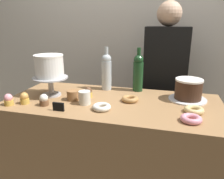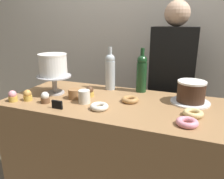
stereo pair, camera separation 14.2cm
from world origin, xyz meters
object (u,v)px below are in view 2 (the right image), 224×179
(cupcake_strawberry, at_px, (13,96))
(donut_pink, at_px, (187,122))
(cupcake_vanilla, at_px, (45,98))
(white_layer_cake, at_px, (53,65))
(wine_bottle_clear, at_px, (110,71))
(chocolate_round_cake, at_px, (191,91))
(cupcake_caramel, at_px, (28,95))
(cookie_stack, at_px, (74,94))
(barista_figure, at_px, (170,94))
(donut_maple, at_px, (130,100))
(cake_stand_pedestal, at_px, (54,81))
(wine_bottle_green, at_px, (142,73))
(donut_glazed, at_px, (193,113))
(coffee_cup_ceramic, at_px, (84,97))
(price_sign_chalkboard, at_px, (57,105))
(cupcake_chocolate, at_px, (90,92))
(donut_sugar, at_px, (99,107))

(cupcake_strawberry, height_order, donut_pink, cupcake_strawberry)
(donut_pink, bearing_deg, cupcake_vanilla, 179.48)
(white_layer_cake, xyz_separation_m, wine_bottle_clear, (0.34, 0.25, -0.07))
(cupcake_strawberry, bearing_deg, chocolate_round_cake, 19.73)
(wine_bottle_clear, height_order, cupcake_caramel, wine_bottle_clear)
(cookie_stack, relative_size, barista_figure, 0.05)
(donut_maple, bearing_deg, cake_stand_pedestal, -177.03)
(wine_bottle_clear, bearing_deg, donut_pink, -36.58)
(cupcake_caramel, bearing_deg, cupcake_vanilla, 1.69)
(wine_bottle_clear, distance_m, cupcake_strawberry, 0.70)
(wine_bottle_green, height_order, barista_figure, barista_figure)
(wine_bottle_clear, relative_size, cookie_stack, 3.87)
(wine_bottle_clear, relative_size, donut_maple, 2.91)
(wine_bottle_green, bearing_deg, donut_glazed, -41.33)
(cupcake_vanilla, xyz_separation_m, donut_pink, (0.87, -0.01, -0.02))
(donut_pink, relative_size, cookie_stack, 1.33)
(coffee_cup_ceramic, relative_size, barista_figure, 0.05)
(cupcake_vanilla, bearing_deg, cookie_stack, 46.28)
(price_sign_chalkboard, xyz_separation_m, coffee_cup_ceramic, (0.11, 0.15, 0.02))
(cake_stand_pedestal, bearing_deg, cupcake_caramel, -113.78)
(cupcake_strawberry, xyz_separation_m, barista_figure, (0.93, 0.83, -0.13))
(white_layer_cake, height_order, coffee_cup_ceramic, white_layer_cake)
(cupcake_chocolate, distance_m, cookie_stack, 0.11)
(wine_bottle_clear, xyz_separation_m, cupcake_caramel, (-0.42, -0.44, -0.11))
(chocolate_round_cake, relative_size, cupcake_chocolate, 2.39)
(cookie_stack, bearing_deg, cupcake_vanilla, -133.72)
(cupcake_strawberry, relative_size, price_sign_chalkboard, 1.06)
(cupcake_vanilla, height_order, barista_figure, barista_figure)
(cupcake_chocolate, distance_m, donut_sugar, 0.25)
(chocolate_round_cake, bearing_deg, donut_glazed, -83.70)
(chocolate_round_cake, bearing_deg, cupcake_chocolate, -169.71)
(chocolate_round_cake, xyz_separation_m, coffee_cup_ceramic, (-0.64, -0.25, -0.04))
(white_layer_cake, height_order, wine_bottle_clear, wine_bottle_clear)
(donut_pink, bearing_deg, donut_sugar, 175.92)
(chocolate_round_cake, height_order, cupcake_vanilla, chocolate_round_cake)
(donut_maple, bearing_deg, cupcake_vanilla, -157.29)
(cupcake_caramel, distance_m, barista_figure, 1.16)
(donut_maple, distance_m, price_sign_chalkboard, 0.46)
(cupcake_chocolate, bearing_deg, wine_bottle_green, 37.99)
(cupcake_caramel, height_order, cookie_stack, cupcake_caramel)
(cupcake_caramel, bearing_deg, donut_maple, 18.55)
(cupcake_caramel, bearing_deg, coffee_cup_ceramic, 13.92)
(donut_pink, xyz_separation_m, barista_figure, (-0.17, 0.79, -0.11))
(white_layer_cake, bearing_deg, wine_bottle_green, 25.53)
(donut_maple, height_order, cookie_stack, cookie_stack)
(donut_maple, bearing_deg, cupcake_strawberry, -159.84)
(donut_sugar, relative_size, price_sign_chalkboard, 1.60)
(chocolate_round_cake, xyz_separation_m, cookie_stack, (-0.74, -0.20, -0.04))
(chocolate_round_cake, distance_m, cupcake_strawberry, 1.16)
(coffee_cup_ceramic, bearing_deg, cupcake_strawberry, -162.58)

